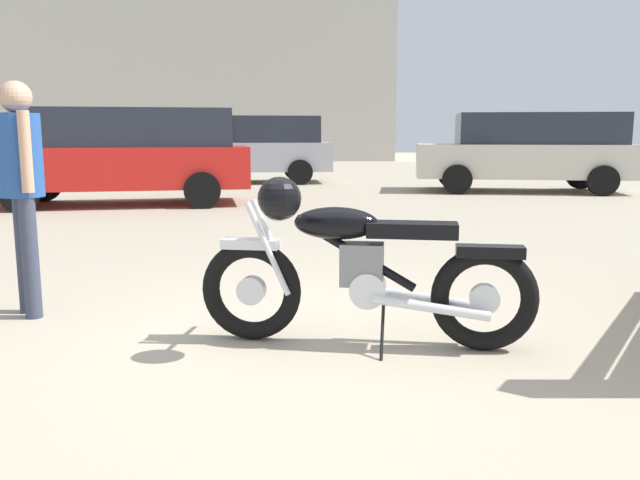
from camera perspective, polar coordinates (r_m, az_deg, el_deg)
ground_plane at (r=4.07m, az=-1.47°, el=-9.30°), size 80.00×80.00×0.00m
vintage_motorcycle at (r=3.96m, az=3.19°, el=-2.45°), size 2.05×0.72×1.07m
bystander at (r=5.02m, az=-24.81°, el=5.28°), size 0.30×0.40×1.66m
white_estate_far at (r=12.43m, az=-16.89°, el=7.32°), size 4.87×2.37×1.74m
blue_hatchback_right at (r=17.37m, az=-6.63°, el=8.14°), size 4.77×2.11×1.74m
pale_sedan_back at (r=15.34m, az=17.85°, el=7.59°), size 4.95×2.65×1.74m
dark_sedan_left at (r=21.14m, az=-24.43°, el=7.52°), size 4.05×2.14×1.78m
industrial_building at (r=37.87m, az=-13.23°, el=15.15°), size 24.96×14.58×19.10m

